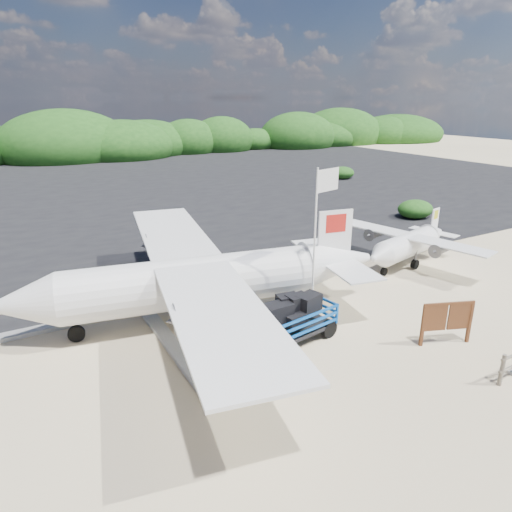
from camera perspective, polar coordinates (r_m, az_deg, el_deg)
The scene contains 11 objects.
ground at distance 16.24m, azimuth 7.01°, elevation -9.88°, with size 160.00×160.00×0.00m, color beige.
asphalt_apron at distance 42.92m, azimuth -17.52°, elevation 7.76°, with size 90.00×50.00×0.04m, color #B2B2B2, non-canonical shape.
lagoon at distance 15.02m, azimuth -27.11°, elevation -14.70°, with size 9.00×7.00×0.40m, color #B2B2B2, non-canonical shape.
vegetation_band at distance 67.32m, azimuth -22.33°, elevation 11.09°, with size 124.00×8.00×4.40m, color #B2B2B2, non-canonical shape.
baggage_cart at distance 15.96m, azimuth 4.91°, elevation -10.35°, with size 2.89×1.65×1.45m, color blue, non-canonical shape.
flagpole at distance 16.92m, azimuth 6.88°, elevation -8.61°, with size 1.14×0.48×5.72m, color white, non-canonical shape.
signboard at distance 16.90m, azimuth 22.39°, elevation -10.08°, with size 1.89×0.18×1.56m, color brown, non-canonical shape.
crew_a at distance 17.53m, azimuth 5.08°, elevation -4.70°, with size 0.57×0.37×1.55m, color #121E43.
crew_b at distance 17.43m, azimuth -1.18°, elevation -4.83°, with size 0.74×0.58×1.52m, color #121E43.
crew_c at distance 18.08m, azimuth 5.62°, elevation -3.67°, with size 1.00×0.42×1.71m, color #121E43.
aircraft_large at distance 38.63m, azimuth 7.09°, elevation 7.31°, with size 16.21×16.21×4.86m, color #B2B2B2, non-canonical shape.
Camera 1 is at (-8.63, -11.30, 7.85)m, focal length 32.00 mm.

